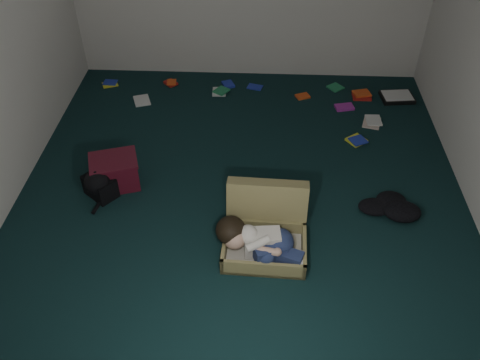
{
  "coord_description": "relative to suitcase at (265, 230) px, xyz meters",
  "views": [
    {
      "loc": [
        0.15,
        -3.3,
        3.1
      ],
      "look_at": [
        0.0,
        -0.15,
        0.35
      ],
      "focal_mm": 38.0,
      "sensor_mm": 36.0,
      "label": 1
    }
  ],
  "objects": [
    {
      "name": "clothing_pile",
      "position": [
        1.08,
        0.42,
        -0.08
      ],
      "size": [
        0.52,
        0.48,
        0.13
      ],
      "primitive_type": null,
      "rotation": [
        0.0,
        0.0,
        -0.39
      ],
      "color": "black",
      "rests_on": "floor"
    },
    {
      "name": "person",
      "position": [
        -0.05,
        -0.16,
        0.04
      ],
      "size": [
        0.7,
        0.36,
        0.3
      ],
      "rotation": [
        0.0,
        0.0,
        -0.04
      ],
      "color": "silver",
      "rests_on": "suitcase"
    },
    {
      "name": "paper_tray",
      "position": [
        1.48,
        2.25,
        -0.12
      ],
      "size": [
        0.39,
        0.31,
        0.05
      ],
      "rotation": [
        0.0,
        0.0,
        0.12
      ],
      "color": "black",
      "rests_on": "floor"
    },
    {
      "name": "backpack",
      "position": [
        -1.47,
        0.5,
        -0.04
      ],
      "size": [
        0.45,
        0.44,
        0.21
      ],
      "primitive_type": null,
      "rotation": [
        0.0,
        0.0,
        -0.69
      ],
      "color": "black",
      "rests_on": "floor"
    },
    {
      "name": "floor",
      "position": [
        -0.22,
        0.51,
        -0.14
      ],
      "size": [
        4.5,
        4.5,
        0.0
      ],
      "primitive_type": "plane",
      "color": "black",
      "rests_on": "ground"
    },
    {
      "name": "suitcase",
      "position": [
        0.0,
        0.0,
        0.0
      ],
      "size": [
        0.68,
        0.66,
        0.48
      ],
      "rotation": [
        0.0,
        0.0,
        -0.04
      ],
      "color": "#8F844E",
      "rests_on": "floor"
    },
    {
      "name": "book_scatter",
      "position": [
        -0.03,
        2.19,
        -0.13
      ],
      "size": [
        3.16,
        1.27,
        0.02
      ],
      "color": "yellow",
      "rests_on": "floor"
    },
    {
      "name": "wall_front",
      "position": [
        -0.22,
        -1.74,
        1.16
      ],
      "size": [
        4.5,
        0.0,
        4.5
      ],
      "primitive_type": "plane",
      "rotation": [
        -1.57,
        0.0,
        0.0
      ],
      "color": "silver",
      "rests_on": "ground"
    },
    {
      "name": "maroon_bin",
      "position": [
        -1.36,
        0.65,
        0.0
      ],
      "size": [
        0.5,
        0.44,
        0.29
      ],
      "rotation": [
        0.0,
        0.0,
        0.3
      ],
      "color": "#4D0F1D",
      "rests_on": "floor"
    }
  ]
}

